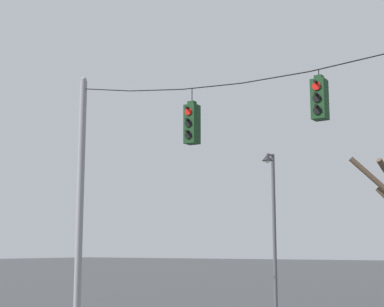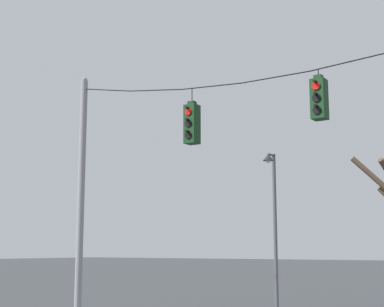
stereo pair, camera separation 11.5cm
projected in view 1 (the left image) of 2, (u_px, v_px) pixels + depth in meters
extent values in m
cylinder|color=gray|center=(80.00, 198.00, 17.64)|extent=(0.21, 0.21, 7.28)
sphere|color=gray|center=(84.00, 80.00, 18.23)|extent=(0.17, 0.17, 0.17)
cylinder|color=black|center=(106.00, 90.00, 17.66)|extent=(1.85, 0.03, 0.37)
cylinder|color=black|center=(155.00, 90.00, 16.63)|extent=(1.85, 0.03, 0.26)
cylinder|color=black|center=(211.00, 86.00, 15.61)|extent=(1.85, 0.03, 0.14)
cylinder|color=black|center=(275.00, 78.00, 14.61)|extent=(1.84, 0.03, 0.03)
cylinder|color=black|center=(347.00, 63.00, 13.63)|extent=(1.85, 0.03, 0.14)
cube|color=#143819|center=(192.00, 124.00, 15.78)|extent=(0.34, 0.34, 1.06)
cube|color=#143819|center=(192.00, 103.00, 15.87)|extent=(0.19, 0.19, 0.10)
cylinder|color=black|center=(192.00, 95.00, 15.91)|extent=(0.02, 0.02, 0.36)
cylinder|color=red|center=(188.00, 111.00, 15.68)|extent=(0.20, 0.03, 0.20)
cylinder|color=black|center=(187.00, 108.00, 15.66)|extent=(0.07, 0.12, 0.07)
cylinder|color=black|center=(188.00, 123.00, 15.63)|extent=(0.20, 0.03, 0.20)
cylinder|color=black|center=(187.00, 120.00, 15.60)|extent=(0.07, 0.12, 0.07)
cylinder|color=black|center=(188.00, 135.00, 15.58)|extent=(0.20, 0.03, 0.20)
cylinder|color=black|center=(187.00, 131.00, 15.55)|extent=(0.07, 0.12, 0.07)
cube|color=#143819|center=(320.00, 100.00, 13.88)|extent=(0.34, 0.34, 0.97)
cube|color=#143819|center=(319.00, 78.00, 13.96)|extent=(0.19, 0.19, 0.10)
cylinder|color=black|center=(319.00, 73.00, 13.98)|extent=(0.02, 0.02, 0.15)
cylinder|color=red|center=(316.00, 86.00, 13.77)|extent=(0.20, 0.03, 0.20)
cylinder|color=black|center=(316.00, 82.00, 13.75)|extent=(0.07, 0.12, 0.07)
cylinder|color=black|center=(317.00, 98.00, 13.72)|extent=(0.20, 0.03, 0.20)
cylinder|color=black|center=(316.00, 94.00, 13.70)|extent=(0.07, 0.12, 0.07)
cylinder|color=black|center=(317.00, 110.00, 13.68)|extent=(0.20, 0.03, 0.20)
cylinder|color=black|center=(316.00, 106.00, 13.65)|extent=(0.07, 0.12, 0.07)
cylinder|color=#515156|center=(274.00, 234.00, 18.95)|extent=(0.12, 0.12, 5.22)
cylinder|color=#515156|center=(270.00, 155.00, 19.20)|extent=(0.07, 0.40, 0.07)
cone|color=#232328|center=(267.00, 157.00, 19.02)|extent=(0.36, 0.36, 0.22)
sphere|color=silver|center=(267.00, 161.00, 19.00)|extent=(0.16, 0.16, 0.16)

